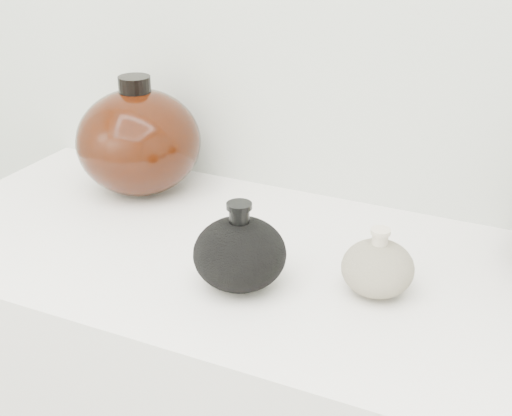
% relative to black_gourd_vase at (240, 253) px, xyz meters
% --- Properties ---
extents(black_gourd_vase, '(0.16, 0.16, 0.12)m').
position_rel_black_gourd_vase_xyz_m(black_gourd_vase, '(0.00, 0.00, 0.00)').
color(black_gourd_vase, black).
rests_on(black_gourd_vase, display_counter).
extents(cream_gourd_vase, '(0.11, 0.11, 0.10)m').
position_rel_black_gourd_vase_xyz_m(cream_gourd_vase, '(0.17, 0.06, -0.01)').
color(cream_gourd_vase, beige).
rests_on(cream_gourd_vase, display_counter).
extents(left_round_pot, '(0.27, 0.27, 0.21)m').
position_rel_black_gourd_vase_xyz_m(left_round_pot, '(-0.30, 0.22, 0.04)').
color(left_round_pot, black).
rests_on(left_round_pot, display_counter).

